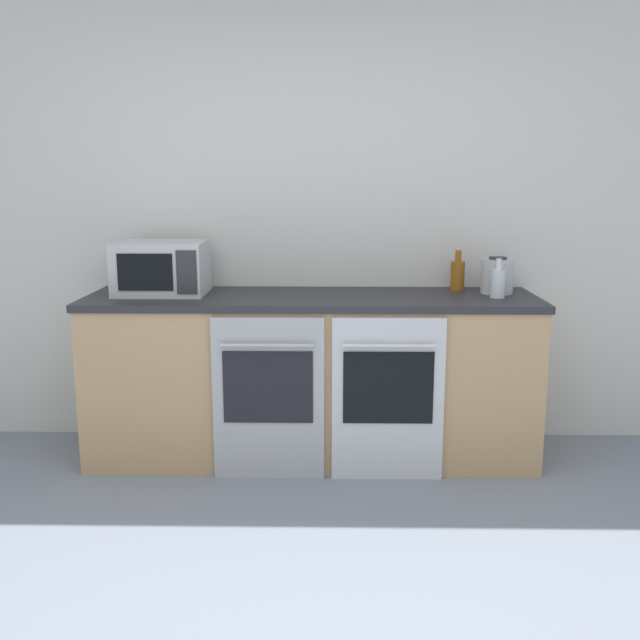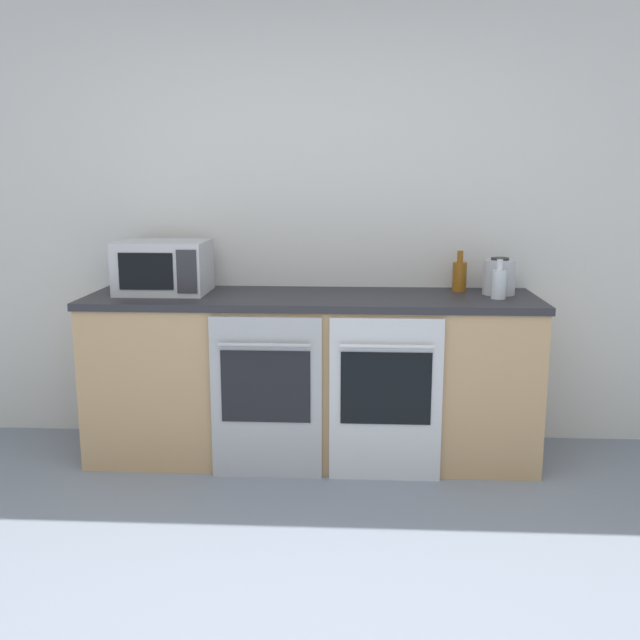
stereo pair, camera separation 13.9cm
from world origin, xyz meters
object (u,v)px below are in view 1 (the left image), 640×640
object	(u,v)px
microwave	(162,268)
kettle	(497,276)
oven_right	(388,398)
bottle_amber	(457,275)
bottle_clear	(498,282)
oven_left	(268,398)

from	to	relation	value
microwave	kettle	xyz separation A→B (m)	(1.85, 0.04, -0.05)
oven_right	bottle_amber	distance (m)	0.88
oven_right	bottle_clear	bearing A→B (deg)	25.24
oven_left	bottle_amber	size ratio (longest dim) A/B	3.73
oven_left	kettle	xyz separation A→B (m)	(1.24, 0.43, 0.58)
microwave	bottle_clear	distance (m)	1.83
bottle_clear	kettle	xyz separation A→B (m)	(0.03, 0.15, 0.02)
oven_left	bottle_amber	world-z (taller)	bottle_amber
oven_right	bottle_amber	world-z (taller)	bottle_amber
oven_right	microwave	bearing A→B (deg)	162.31
oven_right	microwave	xyz separation A→B (m)	(-1.23, 0.39, 0.62)
microwave	bottle_clear	bearing A→B (deg)	-3.41
microwave	bottle_amber	bearing A→B (deg)	4.47
kettle	bottle_clear	bearing A→B (deg)	-100.97
microwave	kettle	world-z (taller)	microwave
bottle_clear	kettle	bearing A→B (deg)	79.03
oven_left	microwave	bearing A→B (deg)	147.48
microwave	bottle_clear	world-z (taller)	microwave
bottle_clear	kettle	world-z (taller)	bottle_clear
bottle_clear	microwave	bearing A→B (deg)	176.59
oven_left	microwave	world-z (taller)	microwave
oven_left	oven_right	size ratio (longest dim) A/B	1.00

